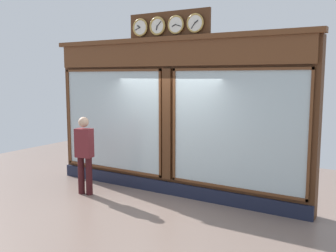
# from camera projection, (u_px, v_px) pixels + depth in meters

# --- Properties ---
(ground_plane) EXTENTS (14.00, 14.00, 0.00)m
(ground_plane) POSITION_uv_depth(u_px,v_px,m) (74.00, 241.00, 5.92)
(ground_plane) COLOR #7A665B
(shop_facade) EXTENTS (6.18, 0.42, 3.87)m
(shop_facade) POSITION_uv_depth(u_px,v_px,m) (171.00, 116.00, 8.17)
(shop_facade) COLOR #4C2B16
(shop_facade) RESTS_ON ground_plane
(pedestrian) EXTENTS (0.39, 0.28, 1.69)m
(pedestrian) POSITION_uv_depth(u_px,v_px,m) (84.00, 152.00, 8.15)
(pedestrian) COLOR #3A1316
(pedestrian) RESTS_ON ground_plane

